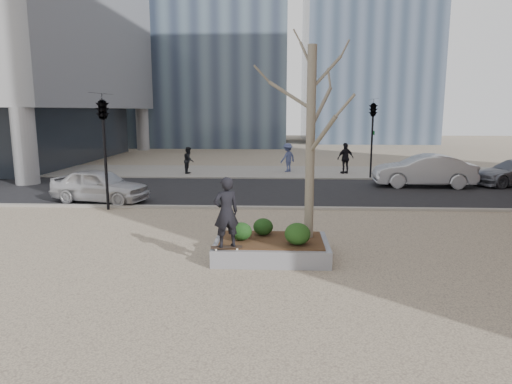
{
  "coord_description": "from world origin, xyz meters",
  "views": [
    {
      "loc": [
        1.14,
        -11.66,
        3.86
      ],
      "look_at": [
        0.5,
        2.0,
        1.4
      ],
      "focal_mm": 32.0,
      "sensor_mm": 36.0,
      "label": 1
    }
  ],
  "objects_px": {
    "planter": "(271,249)",
    "skateboarder": "(226,212)",
    "police_car": "(100,185)",
    "skateboard": "(227,248)"
  },
  "relations": [
    {
      "from": "planter",
      "to": "skateboarder",
      "type": "height_order",
      "value": "skateboarder"
    },
    {
      "from": "planter",
      "to": "skateboarder",
      "type": "relative_size",
      "value": 1.71
    },
    {
      "from": "planter",
      "to": "skateboarder",
      "type": "bearing_deg",
      "value": -143.22
    },
    {
      "from": "planter",
      "to": "skateboard",
      "type": "height_order",
      "value": "skateboard"
    },
    {
      "from": "skateboard",
      "to": "skateboarder",
      "type": "height_order",
      "value": "skateboarder"
    },
    {
      "from": "planter",
      "to": "police_car",
      "type": "height_order",
      "value": "police_car"
    },
    {
      "from": "police_car",
      "to": "planter",
      "type": "bearing_deg",
      "value": -120.53
    },
    {
      "from": "skateboard",
      "to": "police_car",
      "type": "distance_m",
      "value": 10.01
    },
    {
      "from": "planter",
      "to": "police_car",
      "type": "bearing_deg",
      "value": 136.39
    },
    {
      "from": "skateboard",
      "to": "police_car",
      "type": "bearing_deg",
      "value": 120.45
    }
  ]
}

